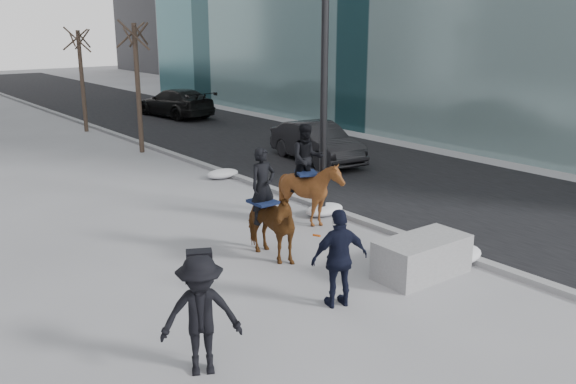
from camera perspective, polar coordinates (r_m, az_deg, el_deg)
ground at (r=11.84m, az=3.61°, el=-8.25°), size 120.00×120.00×0.00m
road at (r=23.49m, az=0.26°, el=3.86°), size 8.00×90.00×0.01m
curb at (r=21.29m, az=-8.24°, el=2.62°), size 0.25×90.00×0.12m
planter at (r=12.20m, az=12.42°, el=-5.95°), size 1.92×0.99×0.76m
car_near at (r=21.56m, az=2.70°, el=4.66°), size 2.05×4.40×1.40m
car_far at (r=32.66m, az=-10.52°, el=8.21°), size 2.58×5.23×1.46m
tree_near at (r=23.57m, az=-13.89°, el=9.95°), size 1.20×1.20×5.29m
tree_far at (r=28.99m, az=-18.74°, el=10.22°), size 1.20×1.20×4.95m
mounted_left at (r=12.59m, az=-1.99°, el=-2.51°), size 0.84×1.82×2.34m
mounted_right at (r=14.70m, az=2.04°, el=0.64°), size 1.80×1.88×2.47m
feeder at (r=10.54m, az=4.85°, el=-6.21°), size 1.11×1.01×1.75m
camera_crew at (r=8.66m, az=-8.15°, el=-11.31°), size 1.31×1.10×1.75m
lamppost at (r=15.05m, az=2.94°, el=16.39°), size 0.25×2.46×9.09m
snow_piles at (r=15.24m, az=4.97°, el=-2.15°), size 1.32×9.76×0.33m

